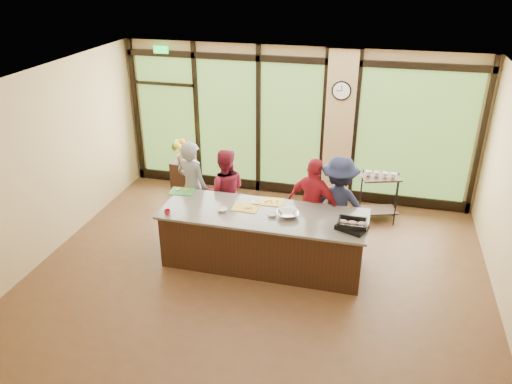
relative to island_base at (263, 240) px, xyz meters
The scene contains 24 objects.
floor 0.53m from the island_base, 90.00° to the right, with size 7.00×7.00×0.00m, color #4E331B.
ceiling 2.58m from the island_base, 90.00° to the right, with size 7.00×7.00×0.00m, color white.
back_wall 2.90m from the island_base, 90.00° to the left, with size 7.00×7.00×0.00m, color tan.
left_wall 3.67m from the island_base, behind, with size 6.00×6.00×0.00m, color tan.
window_wall 2.83m from the island_base, 86.48° to the left, with size 6.90×0.12×3.00m.
island_base is the anchor object (origin of this frame).
countertop 0.46m from the island_base, ahead, with size 3.20×1.10×0.04m, color slate.
wall_clock 3.25m from the island_base, 71.68° to the left, with size 0.36×0.04×0.36m.
cook_left 1.68m from the island_base, 153.11° to the left, with size 0.62×0.41×1.70m, color slate.
cook_midleft 1.28m from the island_base, 136.72° to the left, with size 0.76×0.59×1.56m, color maroon.
cook_midright 1.03m from the island_base, 44.41° to the left, with size 0.95×0.39×1.62m, color maroon.
cook_right 1.36m from the island_base, 33.88° to the left, with size 1.07×0.62×1.66m, color #191D37.
roasting_pan 1.47m from the island_base, ahead, with size 0.41×0.32×0.07m, color black.
mixing_bowl 0.65m from the island_base, ahead, with size 0.33×0.33×0.08m, color silver.
cutting_board_left 1.63m from the island_base, 165.16° to the left, with size 0.40×0.30×0.01m, color #368932.
cutting_board_center 0.58m from the island_base, 164.07° to the left, with size 0.40×0.30×0.01m, color gold.
cutting_board_right 0.62m from the island_base, 82.96° to the left, with size 0.40×0.30×0.01m, color gold.
prep_bowl_near 0.81m from the island_base, behind, with size 0.16×0.16×0.05m, color white.
prep_bowl_mid 0.53m from the island_base, 25.54° to the right, with size 0.14×0.14×0.05m, color white.
prep_bowl_far 0.60m from the island_base, 121.90° to the left, with size 0.14×0.14×0.03m, color white.
red_ramekin 1.56m from the island_base, 163.86° to the right, with size 0.10×0.10×0.08m, color #A71025.
flower_stand 2.83m from the island_base, 137.83° to the left, with size 0.40×0.40×0.81m, color black.
flower_vase 2.88m from the island_base, 137.83° to the left, with size 0.24×0.24×0.25m, color #9B7A54.
bar_cart 2.62m from the island_base, 49.05° to the left, with size 0.79×0.61×0.96m.
Camera 1 is at (1.57, -6.30, 4.55)m, focal length 35.00 mm.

